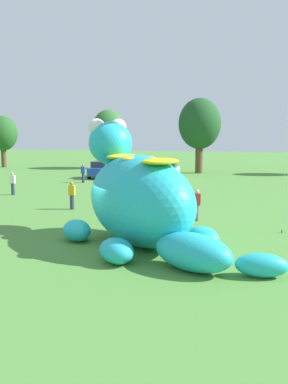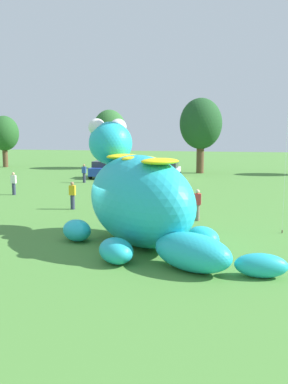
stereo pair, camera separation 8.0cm
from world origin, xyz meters
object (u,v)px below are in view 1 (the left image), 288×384
Objects in this scene: car_yellow at (129,171)px; spectator_far_side at (83,173)px; spectator_by_cars at (72,196)px; giant_inflatable_creature at (140,199)px; car_blue at (101,169)px; spectator_mid_field at (13,184)px; car_white at (169,170)px; spectator_wandering at (181,199)px; spectator_near_inflatable at (197,205)px.

spectator_far_side is (-3.68, -2.91, -0.01)m from car_yellow.
spectator_by_cars is at bearing -89.32° from car_yellow.
spectator_far_side is (-9.66, 19.97, -1.12)m from giant_inflatable_creature.
car_blue is 0.99× the size of car_yellow.
giant_inflatable_creature reaches higher than car_yellow.
spectator_mid_field is (-6.30, -11.14, -0.01)m from car_yellow.
spectator_by_cars is (0.19, -15.77, -0.01)m from car_yellow.
car_white is 2.40× the size of spectator_mid_field.
car_blue is 17.39m from spectator_by_cars.
car_yellow is 1.02× the size of car_white.
car_blue is 6.97m from car_white.
spectator_wandering is (6.74, -0.03, 0.00)m from spectator_by_cars.
car_blue is at bearing 120.86° from spectator_wandering.
car_blue reaches higher than spectator_by_cars.
spectator_wandering is (6.93, -15.80, -0.01)m from car_yellow.
spectator_by_cars is 6.74m from spectator_wandering.
car_yellow reaches higher than spectator_wandering.
spectator_mid_field is 14.03m from spectator_wandering.
giant_inflatable_creature is at bearing -75.34° from car_yellow.
car_blue is 3.50m from car_yellow.
car_blue is 1.01× the size of car_white.
spectator_wandering is at bearing -79.42° from car_white.
car_blue is at bearing -178.10° from car_white.
car_white is at bearing 78.51° from spectator_by_cars.
car_blue is 4.20m from spectator_far_side.
giant_inflatable_creature reaches higher than spectator_near_inflatable.
spectator_mid_field is 1.00× the size of spectator_wandering.
spectator_mid_field is at bearing -119.51° from car_yellow.
car_yellow is 2.45× the size of spectator_by_cars.
spectator_mid_field and spectator_far_side have the same top height.
car_yellow is 2.45× the size of spectator_far_side.
spectator_near_inflatable is 1.00× the size of spectator_wandering.
car_white is (6.97, 0.23, 0.00)m from car_blue.
spectator_wandering is at bearing -19.42° from spectator_mid_field.
spectator_wandering is at bearing -66.32° from car_yellow.
car_yellow is at bearing 104.66° from giant_inflatable_creature.
car_yellow is (3.27, -1.27, 0.00)m from car_blue.
car_white is (-2.29, 24.38, -1.11)m from giant_inflatable_creature.
car_white is at bearing 1.90° from car_blue.
car_blue is 12.77m from spectator_mid_field.
car_blue is at bearing 76.24° from spectator_mid_field.
giant_inflatable_creature is at bearing -84.64° from car_white.
car_blue is 21.95m from spectator_near_inflatable.
car_yellow is 15.78m from spectator_by_cars.
giant_inflatable_creature is 2.27× the size of car_yellow.
car_yellow is (-5.99, 22.88, -1.11)m from giant_inflatable_creature.
car_yellow is at bearing 90.68° from spectator_by_cars.
car_white reaches higher than spectator_near_inflatable.
spectator_wandering is (13.24, -4.67, 0.00)m from spectator_mid_field.
giant_inflatable_creature is 17.04m from spectator_mid_field.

